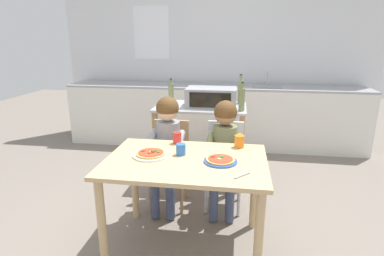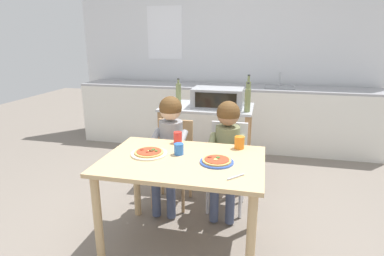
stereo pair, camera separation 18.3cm
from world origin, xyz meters
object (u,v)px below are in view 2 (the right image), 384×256
(kitchen_island_cart, at_px, (207,131))
(pizza_plate_blue_rimmed, at_px, (217,161))
(bottle_squat_spirits, at_px, (178,93))
(pizza_plate_cream, at_px, (149,153))
(dining_chair_left, at_px, (173,156))
(dining_chair_right, at_px, (228,159))
(bottle_brown_beer, at_px, (248,92))
(drinking_cup_orange, at_px, (239,143))
(serving_spoon, at_px, (236,177))
(drinking_cup_blue, at_px, (179,149))
(bottle_slim_sauce, at_px, (248,100))
(dining_table, at_px, (183,173))
(child_in_grey_shirt, at_px, (169,138))
(drinking_cup_red, at_px, (178,137))
(toaster_oven, at_px, (218,98))
(child_in_olive_shirt, at_px, (227,143))

(kitchen_island_cart, xyz_separation_m, pizza_plate_blue_rimmed, (0.30, -1.27, 0.17))
(bottle_squat_spirits, distance_m, pizza_plate_cream, 1.33)
(dining_chair_left, bearing_deg, dining_chair_right, 3.29)
(bottle_brown_beer, height_order, dining_chair_right, bottle_brown_beer)
(pizza_plate_cream, relative_size, drinking_cup_orange, 2.80)
(drinking_cup_orange, xyz_separation_m, serving_spoon, (0.02, -0.55, -0.04))
(pizza_plate_cream, height_order, drinking_cup_blue, drinking_cup_blue)
(serving_spoon, bearing_deg, pizza_plate_cream, 158.96)
(bottle_slim_sauce, relative_size, dining_table, 0.25)
(bottle_squat_spirits, xyz_separation_m, pizza_plate_blue_rimmed, (0.65, -1.35, -0.23))
(bottle_squat_spirits, xyz_separation_m, bottle_slim_sauce, (0.79, -0.26, 0.01))
(kitchen_island_cart, bearing_deg, pizza_plate_blue_rimmed, -76.71)
(child_in_grey_shirt, relative_size, drinking_cup_red, 11.03)
(dining_chair_left, distance_m, serving_spoon, 1.16)
(bottle_squat_spirits, height_order, pizza_plate_blue_rimmed, bottle_squat_spirits)
(bottle_brown_beer, bearing_deg, dining_chair_right, -99.56)
(toaster_oven, height_order, child_in_grey_shirt, child_in_grey_shirt)
(child_in_olive_shirt, height_order, drinking_cup_orange, child_in_olive_shirt)
(drinking_cup_red, bearing_deg, toaster_oven, 77.27)
(pizza_plate_blue_rimmed, distance_m, drinking_cup_orange, 0.36)
(child_in_grey_shirt, height_order, pizza_plate_cream, child_in_grey_shirt)
(bottle_brown_beer, bearing_deg, toaster_oven, -145.34)
(drinking_cup_blue, bearing_deg, dining_chair_left, 110.45)
(kitchen_island_cart, bearing_deg, drinking_cup_red, -95.33)
(bottle_brown_beer, bearing_deg, pizza_plate_cream, -114.68)
(dining_chair_right, bearing_deg, bottle_squat_spirits, 135.77)
(kitchen_island_cart, xyz_separation_m, serving_spoon, (0.45, -1.48, 0.17))
(bottle_slim_sauce, relative_size, dining_chair_left, 0.37)
(bottle_brown_beer, height_order, child_in_olive_shirt, bottle_brown_beer)
(pizza_plate_blue_rimmed, relative_size, serving_spoon, 1.72)
(toaster_oven, bearing_deg, pizza_plate_blue_rimmed, -81.71)
(serving_spoon, bearing_deg, child_in_grey_shirt, 130.74)
(child_in_grey_shirt, bearing_deg, dining_table, -63.96)
(bottle_slim_sauce, bearing_deg, dining_chair_right, -110.83)
(dining_table, bearing_deg, toaster_oven, 86.71)
(child_in_grey_shirt, bearing_deg, bottle_squat_spirits, 99.00)
(bottle_squat_spirits, bearing_deg, child_in_olive_shirt, -49.05)
(kitchen_island_cart, bearing_deg, bottle_brown_beer, 24.84)
(bottle_squat_spirits, relative_size, drinking_cup_orange, 2.88)
(kitchen_island_cart, relative_size, toaster_oven, 1.84)
(bottle_squat_spirits, relative_size, serving_spoon, 2.02)
(drinking_cup_orange, height_order, drinking_cup_red, drinking_cup_orange)
(pizza_plate_blue_rimmed, xyz_separation_m, drinking_cup_red, (-0.38, 0.36, 0.04))
(toaster_oven, distance_m, child_in_grey_shirt, 0.80)
(child_in_olive_shirt, relative_size, serving_spoon, 7.38)
(kitchen_island_cart, distance_m, drinking_cup_blue, 1.18)
(bottle_slim_sauce, xyz_separation_m, child_in_olive_shirt, (-0.14, -0.49, -0.30))
(dining_table, relative_size, dining_chair_left, 1.45)
(dining_chair_left, xyz_separation_m, child_in_grey_shirt, (0.00, -0.11, 0.22))
(dining_chair_left, relative_size, child_in_olive_shirt, 0.78)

